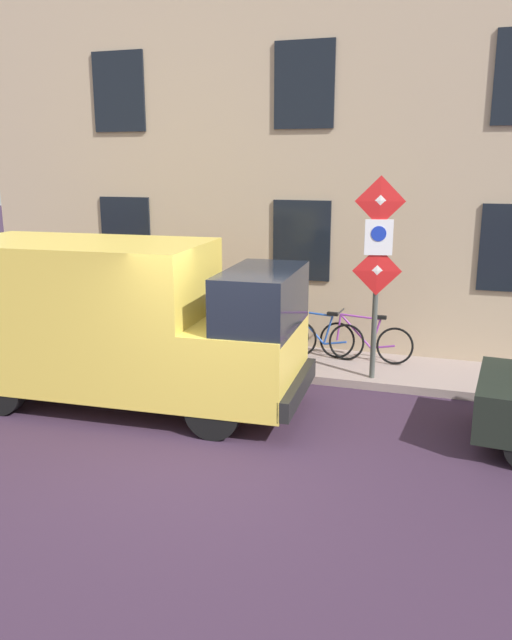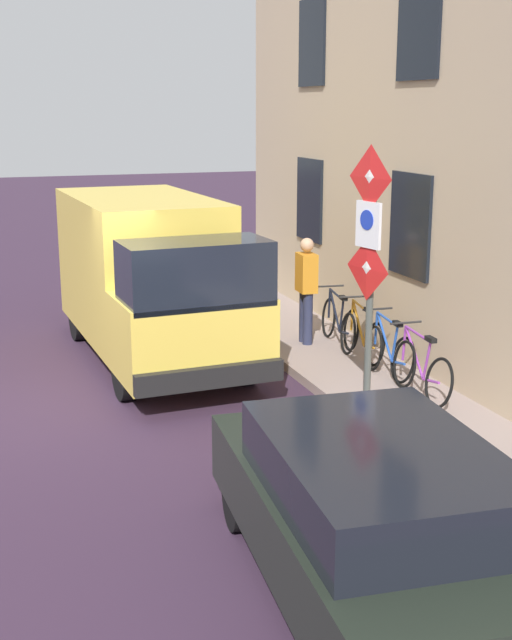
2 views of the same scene
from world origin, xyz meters
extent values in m
plane|color=#362437|center=(0.00, 0.00, 0.00)|extent=(80.00, 80.00, 0.00)
cube|color=gray|center=(4.02, 0.00, 0.07)|extent=(1.71, 15.51, 0.14)
cube|color=tan|center=(5.22, 0.00, 3.46)|extent=(0.70, 13.51, 6.92)
cube|color=black|center=(4.85, 0.00, 2.21)|extent=(0.06, 1.10, 1.50)
cube|color=black|center=(4.85, 3.71, 2.21)|extent=(0.06, 1.10, 1.50)
cube|color=black|center=(4.85, 0.00, 4.98)|extent=(0.06, 1.10, 1.50)
cube|color=black|center=(4.85, 3.71, 4.98)|extent=(0.06, 1.10, 1.50)
cylinder|color=#474C47|center=(3.42, -1.60, 1.72)|extent=(0.09, 0.09, 3.15)
pyramid|color=silver|center=(3.34, -1.61, 3.04)|extent=(0.14, 0.50, 0.50)
pyramid|color=red|center=(3.34, -1.61, 3.04)|extent=(0.14, 0.55, 0.56)
cube|color=white|center=(3.36, -1.61, 2.49)|extent=(0.13, 0.44, 0.56)
cylinder|color=#1933B2|center=(3.33, -1.61, 2.55)|extent=(0.06, 0.24, 0.24)
pyramid|color=silver|center=(3.34, -1.61, 1.94)|extent=(0.14, 0.50, 0.50)
pyramid|color=red|center=(3.34, -1.61, 1.94)|extent=(0.14, 0.55, 0.56)
cube|color=#EAC84C|center=(1.43, 2.57, 1.41)|extent=(2.17, 3.89, 2.18)
cube|color=#EAC84C|center=(1.55, -0.03, 0.87)|extent=(2.06, 1.49, 1.10)
cube|color=black|center=(1.56, -0.24, 1.77)|extent=(1.96, 1.07, 0.84)
cube|color=black|center=(1.59, -0.78, 0.50)|extent=(2.01, 0.25, 0.28)
cylinder|color=black|center=(2.42, 0.25, 0.38)|extent=(0.25, 0.77, 0.76)
cylinder|color=black|center=(0.66, 0.17, 0.38)|extent=(0.25, 0.77, 0.76)
cylinder|color=black|center=(2.27, 3.57, 0.38)|extent=(0.25, 0.77, 0.76)
cylinder|color=black|center=(0.51, 3.49, 0.38)|extent=(0.25, 0.77, 0.76)
cube|color=black|center=(1.62, -5.20, 0.58)|extent=(2.08, 4.13, 0.64)
cube|color=black|center=(1.60, -5.40, 1.08)|extent=(1.81, 2.53, 0.60)
cylinder|color=black|center=(0.96, -3.82, 0.30)|extent=(0.23, 0.61, 0.60)
cylinder|color=black|center=(2.50, -3.95, 0.30)|extent=(0.23, 0.61, 0.60)
torus|color=black|center=(4.35, -0.83, 0.47)|extent=(0.22, 0.67, 0.65)
torus|color=black|center=(4.29, -1.87, 0.47)|extent=(0.22, 0.67, 0.65)
cylinder|color=purple|center=(4.33, -1.16, 0.68)|extent=(0.07, 0.60, 0.60)
cylinder|color=purple|center=(4.33, -1.24, 0.95)|extent=(0.08, 0.73, 0.07)
cylinder|color=purple|center=(4.31, -1.52, 0.66)|extent=(0.05, 0.19, 0.55)
cylinder|color=purple|center=(4.30, -1.66, 0.43)|extent=(0.06, 0.43, 0.12)
cylinder|color=purple|center=(4.35, -0.85, 0.72)|extent=(0.04, 0.09, 0.50)
cube|color=black|center=(4.31, -1.60, 0.97)|extent=(0.09, 0.20, 0.06)
cylinder|color=#262626|center=(4.35, -0.88, 1.02)|extent=(0.46, 0.06, 0.03)
torus|color=black|center=(4.37, 0.03, 0.47)|extent=(0.19, 0.67, 0.66)
torus|color=black|center=(4.28, -1.01, 0.47)|extent=(0.19, 0.67, 0.66)
cylinder|color=blue|center=(4.34, -0.30, 0.68)|extent=(0.09, 0.60, 0.60)
cylinder|color=blue|center=(4.33, -0.38, 0.95)|extent=(0.10, 0.73, 0.07)
cylinder|color=blue|center=(4.31, -0.66, 0.66)|extent=(0.05, 0.19, 0.55)
cylinder|color=blue|center=(4.30, -0.80, 0.43)|extent=(0.07, 0.43, 0.12)
cylinder|color=blue|center=(4.36, 0.01, 0.72)|extent=(0.04, 0.09, 0.50)
cube|color=black|center=(4.30, -0.74, 0.97)|extent=(0.10, 0.21, 0.06)
cylinder|color=#262626|center=(4.36, -0.02, 1.02)|extent=(0.46, 0.07, 0.03)
torus|color=black|center=(4.39, 0.89, 0.47)|extent=(0.21, 0.67, 0.66)
torus|color=black|center=(4.25, -0.15, 0.47)|extent=(0.21, 0.67, 0.66)
cylinder|color=orange|center=(4.35, 0.56, 0.68)|extent=(0.12, 0.60, 0.60)
cylinder|color=orange|center=(4.34, 0.48, 0.95)|extent=(0.13, 0.72, 0.07)
cylinder|color=orange|center=(4.30, 0.20, 0.66)|extent=(0.06, 0.19, 0.55)
cylinder|color=orange|center=(4.28, 0.06, 0.43)|extent=(0.09, 0.43, 0.12)
cylinder|color=orange|center=(4.39, 0.87, 0.72)|extent=(0.05, 0.09, 0.50)
cube|color=black|center=(4.29, 0.13, 0.97)|extent=(0.11, 0.21, 0.06)
cylinder|color=#262626|center=(4.39, 0.84, 1.02)|extent=(0.46, 0.09, 0.03)
torus|color=black|center=(4.39, 1.76, 0.47)|extent=(0.20, 0.67, 0.66)
torus|color=black|center=(4.25, 0.71, 0.47)|extent=(0.20, 0.67, 0.66)
cylinder|color=black|center=(4.35, 1.42, 0.68)|extent=(0.12, 0.60, 0.60)
cylinder|color=black|center=(4.34, 1.35, 0.95)|extent=(0.13, 0.72, 0.07)
cylinder|color=black|center=(4.30, 1.06, 0.66)|extent=(0.06, 0.19, 0.55)
cylinder|color=black|center=(4.28, 0.93, 0.43)|extent=(0.09, 0.43, 0.12)
cylinder|color=black|center=(4.39, 1.73, 0.72)|extent=(0.05, 0.09, 0.50)
cube|color=black|center=(4.29, 0.99, 0.97)|extent=(0.11, 0.21, 0.06)
cylinder|color=#262626|center=(4.39, 1.71, 1.02)|extent=(0.46, 0.09, 0.03)
cylinder|color=#262B47|center=(3.89, 1.45, 0.56)|extent=(0.16, 0.16, 0.85)
cylinder|color=#262B47|center=(3.90, 1.63, 0.56)|extent=(0.16, 0.16, 0.85)
cube|color=orange|center=(3.89, 1.54, 1.30)|extent=(0.28, 0.42, 0.62)
sphere|color=tan|center=(3.89, 1.54, 1.75)|extent=(0.22, 0.22, 0.22)
camera|label=1|loc=(-6.69, -2.79, 3.63)|focal=35.32mm
camera|label=2|loc=(-1.32, -10.77, 3.87)|focal=47.71mm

